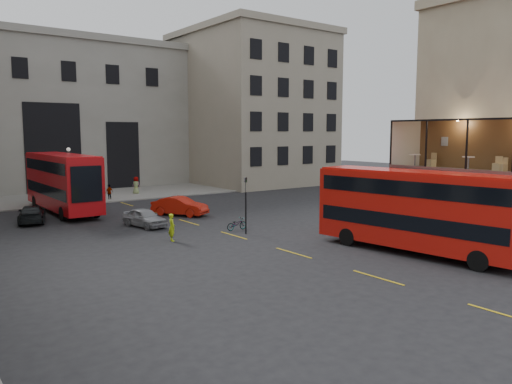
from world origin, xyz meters
TOP-DOWN VIEW (x-y plane):
  - ground at (0.00, 0.00)m, footprint 140.00×140.00m
  - host_frontage at (6.50, 0.00)m, footprint 3.00×11.00m
  - cafe_floor at (6.50, 0.00)m, footprint 3.00×10.00m
  - gateway at (-5.00, 47.99)m, footprint 35.00×10.60m
  - building_right at (20.00, 39.97)m, footprint 16.60×18.60m
  - pavement_far at (-6.00, 38.00)m, footprint 40.00×12.00m
  - traffic_light_near at (-1.00, 12.00)m, footprint 0.16×0.20m
  - street_lamp_b at (-6.00, 34.00)m, footprint 0.36×0.36m
  - bus_near at (3.50, 1.97)m, footprint 4.03×11.84m
  - bus_far at (-8.18, 28.65)m, footprint 2.97×12.42m
  - car_a at (-5.37, 18.44)m, footprint 2.26×4.13m
  - car_b at (-0.98, 21.32)m, footprint 3.83×4.78m
  - car_c at (-11.48, 25.04)m, footprint 2.96×4.85m
  - bicycle at (-0.75, 13.46)m, footprint 1.61×0.61m
  - cyclist at (-6.00, 12.95)m, footprint 0.53×0.70m
  - pedestrian_b at (-8.10, 35.94)m, footprint 1.44×1.15m
  - pedestrian_c at (-2.29, 33.65)m, footprint 1.01×0.69m
  - pedestrian_d at (1.82, 36.61)m, footprint 1.06×1.14m
  - cafe_table_mid at (5.85, 0.36)m, footprint 0.66×0.66m
  - cafe_table_far at (5.69, 3.72)m, footprint 0.67×0.67m
  - cafe_chair_b at (7.51, -0.73)m, footprint 0.44×0.44m
  - cafe_chair_c at (7.49, -0.44)m, footprint 0.43×0.43m
  - cafe_chair_d at (7.38, 3.71)m, footprint 0.52×0.52m

SIDE VIEW (x-z plane):
  - ground at x=0.00m, z-range 0.00..0.00m
  - pavement_far at x=-6.00m, z-range 0.00..0.12m
  - bicycle at x=-0.75m, z-range 0.00..0.84m
  - car_c at x=-11.48m, z-range 0.00..1.31m
  - car_a at x=-5.37m, z-range 0.00..1.33m
  - car_b at x=-0.98m, z-range 0.00..1.53m
  - pedestrian_c at x=-2.29m, z-range 0.00..1.59m
  - cyclist at x=-6.00m, z-range 0.00..1.73m
  - pedestrian_b at x=-8.10m, z-range 0.00..1.95m
  - pedestrian_d at x=1.82m, z-range 0.00..1.95m
  - host_frontage at x=6.50m, z-range 0.00..4.50m
  - street_lamp_b at x=-6.00m, z-range -0.27..5.06m
  - traffic_light_near at x=-1.00m, z-range 0.52..4.32m
  - bus_near at x=3.50m, z-range 0.29..4.92m
  - bus_far at x=-8.18m, z-range 0.31..5.25m
  - cafe_floor at x=6.50m, z-range 4.50..4.60m
  - cafe_chair_b at x=7.51m, z-range 4.45..5.22m
  - cafe_chair_c at x=7.49m, z-range 4.44..5.27m
  - cafe_chair_d at x=7.38m, z-range 4.43..5.31m
  - cafe_table_mid at x=5.85m, z-range 4.73..5.56m
  - cafe_table_far at x=5.69m, z-range 4.74..5.58m
  - gateway at x=-5.00m, z-range 0.39..18.39m
  - building_right at x=20.00m, z-range 0.39..20.39m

